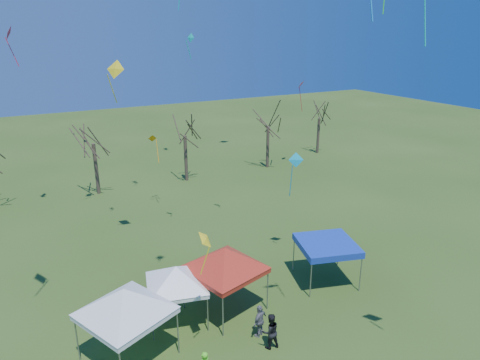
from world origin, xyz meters
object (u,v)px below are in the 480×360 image
object	(u,v)px
tent_white_west	(124,294)
tent_white_mid	(176,270)
person_dark	(270,331)
tent_blue	(327,245)
tent_red	(225,252)
tree_5	(320,106)
tree_2	(91,125)
tree_3	(184,119)
person_grey	(260,321)
tree_4	(268,111)

from	to	relation	value
tent_white_west	tent_white_mid	bearing A→B (deg)	28.56
tent_white_west	person_dark	distance (m)	6.84
tent_blue	person_dark	world-z (taller)	tent_blue
person_dark	tent_white_west	bearing A→B (deg)	-14.25
tent_white_mid	tent_red	distance (m)	2.60
tree_5	tent_red	size ratio (longest dim) A/B	1.64
tree_2	tree_3	distance (m)	8.41
tent_white_west	tent_red	xyz separation A→B (m)	(5.40, 1.20, 0.02)
tent_white_mid	tent_blue	distance (m)	8.95
tent_blue	tent_white_mid	bearing A→B (deg)	175.83
tent_white_west	tree_5	bearing A→B (deg)	39.35
tree_5	tent_white_mid	xyz separation A→B (m)	(-26.00, -22.12, -2.89)
person_dark	person_grey	distance (m)	0.91
tree_5	tree_2	bearing A→B (deg)	-176.30
tree_4	tent_white_mid	xyz separation A→B (m)	(-17.63, -20.05, -3.22)
tree_2	tree_4	xyz separation A→B (m)	(17.72, -0.38, -0.23)
tree_2	tent_white_west	distance (m)	22.37
tent_white_west	tent_white_mid	size ratio (longest dim) A/B	1.13
tree_4	tent_blue	size ratio (longest dim) A/B	2.02
tree_4	person_grey	world-z (taller)	tree_4
tent_white_mid	tree_3	bearing A→B (deg)	67.53
tent_white_mid	tent_red	world-z (taller)	tent_red
tree_3	tent_blue	bearing A→B (deg)	-88.34
tree_5	tree_3	bearing A→B (deg)	-173.48
tree_2	tent_blue	world-z (taller)	tree_2
tent_white_west	person_grey	bearing A→B (deg)	-14.35
tree_5	person_dark	size ratio (longest dim) A/B	4.24
tent_red	person_grey	bearing A→B (deg)	-79.60
tent_white_mid	person_dark	xyz separation A→B (m)	(3.04, -3.98, -1.96)
tree_4	tent_white_west	size ratio (longest dim) A/B	1.80
tree_4	tent_white_mid	world-z (taller)	tree_4
tent_red	person_dark	bearing A→B (deg)	-81.83
tree_4	tent_blue	distance (m)	22.78
tent_white_west	person_dark	xyz separation A→B (m)	(5.92, -2.41, -2.45)
tree_2	tent_red	world-z (taller)	tree_2
tent_red	tent_blue	distance (m)	6.49
person_grey	tree_2	bearing A→B (deg)	-109.79
tent_blue	person_grey	world-z (taller)	tent_blue
person_grey	tree_5	bearing A→B (deg)	-159.70
tree_2	tree_4	bearing A→B (deg)	-1.22
tent_white_west	tree_4	bearing A→B (deg)	46.50
tree_2	tent_blue	distance (m)	23.27
tree_4	tree_5	size ratio (longest dim) A/B	1.06
tent_white_west	tent_red	bearing A→B (deg)	12.48
tree_2	person_grey	world-z (taller)	tree_2
tree_5	person_grey	size ratio (longest dim) A/B	4.39
tent_white_mid	person_dark	distance (m)	5.38
tree_5	tree_4	bearing A→B (deg)	-166.15
person_dark	tent_white_mid	bearing A→B (deg)	-44.68
tent_red	tent_blue	size ratio (longest dim) A/B	1.16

